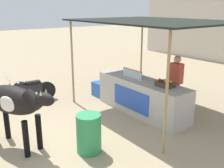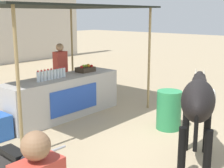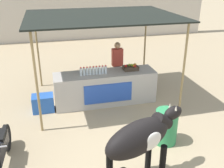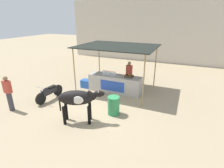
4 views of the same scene
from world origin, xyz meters
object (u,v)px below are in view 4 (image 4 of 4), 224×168
cooler_box (86,84)px  water_barrel (114,105)px  fruit_crate (129,76)px  passerby_on_street (9,93)px  cow (78,99)px  stall_counter (115,84)px  vendor_behind_counter (129,75)px  motorcycle_parked (49,92)px

cooler_box → water_barrel: water_barrel is taller
water_barrel → fruit_crate: bearing=92.5°
cooler_box → passerby_on_street: bearing=-113.9°
cooler_box → cow: bearing=-63.0°
cow → passerby_on_street: size_ratio=1.09×
cow → passerby_on_street: bearing=-172.6°
stall_counter → vendor_behind_counter: size_ratio=1.82×
cooler_box → vendor_behind_counter: bearing=19.4°
motorcycle_parked → water_barrel: bearing=0.2°
passerby_on_street → vendor_behind_counter: bearing=48.6°
vendor_behind_counter → water_barrel: size_ratio=2.00×
fruit_crate → motorcycle_parked: fruit_crate is taller
fruit_crate → cooler_box: size_ratio=0.73×
cow → motorcycle_parked: bearing=156.4°
motorcycle_parked → passerby_on_street: 1.82m
motorcycle_parked → passerby_on_street: size_ratio=1.09×
vendor_behind_counter → cooler_box: size_ratio=2.75×
stall_counter → cooler_box: 1.86m
vendor_behind_counter → passerby_on_street: 6.20m
water_barrel → passerby_on_street: (-4.43, -1.57, 0.44)m
stall_counter → passerby_on_street: 5.26m
stall_counter → cow: cow is taller
cow → passerby_on_street: passerby_on_street is taller
motorcycle_parked → fruit_crate: bearing=34.5°
cooler_box → water_barrel: size_ratio=0.73×
motorcycle_parked → vendor_behind_counter: bearing=43.6°
vendor_behind_counter → passerby_on_street: (-4.10, -4.65, 0.00)m
vendor_behind_counter → cooler_box: vendor_behind_counter is taller
fruit_crate → cow: bearing=-105.0°
vendor_behind_counter → water_barrel: vendor_behind_counter is taller
cooler_box → passerby_on_street: size_ratio=0.36×
water_barrel → motorcycle_parked: bearing=-179.8°
fruit_crate → cow: 3.63m
cow → fruit_crate: bearing=75.0°
vendor_behind_counter → water_barrel: (0.33, -3.08, -0.44)m
motorcycle_parked → stall_counter: bearing=41.3°
cooler_box → water_barrel: bearing=-39.1°
cooler_box → motorcycle_parked: 2.40m
water_barrel → cow: size_ratio=0.46×
cow → motorcycle_parked: cow is taller
fruit_crate → passerby_on_street: 5.86m
stall_counter → cow: (-0.13, -3.45, 0.55)m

